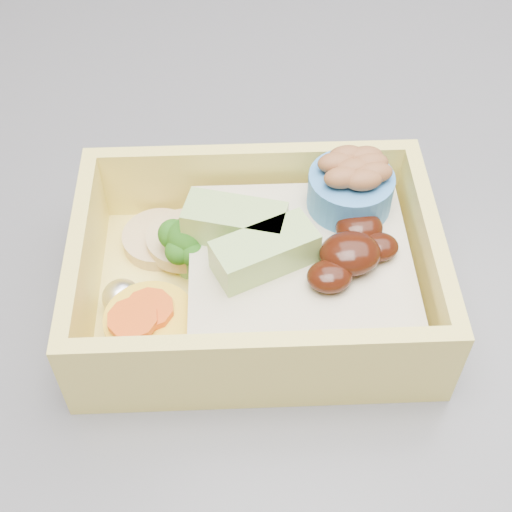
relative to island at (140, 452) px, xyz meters
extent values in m
cube|color=brown|center=(0.00, 0.00, -0.02)|extent=(1.20, 0.80, 0.88)
cube|color=#3E3E44|center=(0.00, 0.00, 0.44)|extent=(1.24, 0.84, 0.04)
cube|color=#F5DE65|center=(0.12, -0.14, 0.46)|extent=(0.20, 0.15, 0.01)
cube|color=#F5DE65|center=(0.12, -0.07, 0.49)|extent=(0.19, 0.03, 0.05)
cube|color=#F5DE65|center=(0.11, -0.20, 0.49)|extent=(0.19, 0.03, 0.05)
cube|color=#F5DE65|center=(0.21, -0.15, 0.49)|extent=(0.02, 0.12, 0.05)
cube|color=#F5DE65|center=(0.03, -0.13, 0.49)|extent=(0.02, 0.12, 0.05)
cube|color=tan|center=(0.14, -0.14, 0.48)|extent=(0.13, 0.12, 0.03)
ellipsoid|color=black|center=(0.16, -0.15, 0.51)|extent=(0.03, 0.03, 0.02)
ellipsoid|color=black|center=(0.17, -0.13, 0.50)|extent=(0.03, 0.02, 0.01)
ellipsoid|color=black|center=(0.15, -0.16, 0.50)|extent=(0.02, 0.02, 0.01)
ellipsoid|color=black|center=(0.18, -0.15, 0.50)|extent=(0.02, 0.02, 0.01)
cube|color=#9CC466|center=(0.12, -0.15, 0.51)|extent=(0.06, 0.04, 0.02)
cube|color=#9CC466|center=(0.11, -0.12, 0.51)|extent=(0.06, 0.04, 0.02)
cylinder|color=#699F55|center=(0.08, -0.12, 0.48)|extent=(0.01, 0.01, 0.02)
sphere|color=#256316|center=(0.08, -0.12, 0.49)|extent=(0.02, 0.02, 0.02)
sphere|color=#256316|center=(0.09, -0.12, 0.49)|extent=(0.02, 0.02, 0.02)
sphere|color=#256316|center=(0.07, -0.11, 0.49)|extent=(0.02, 0.02, 0.02)
sphere|color=#256316|center=(0.08, -0.13, 0.49)|extent=(0.01, 0.01, 0.01)
sphere|color=#256316|center=(0.08, -0.13, 0.49)|extent=(0.01, 0.01, 0.01)
sphere|color=#256316|center=(0.08, -0.11, 0.49)|extent=(0.01, 0.01, 0.01)
cylinder|color=yellow|center=(0.06, -0.17, 0.48)|extent=(0.05, 0.05, 0.02)
cylinder|color=#DC4C12|center=(0.06, -0.16, 0.49)|extent=(0.03, 0.03, 0.00)
cylinder|color=#DC4C12|center=(0.05, -0.17, 0.49)|extent=(0.03, 0.03, 0.00)
cylinder|color=tan|center=(0.07, -0.10, 0.47)|extent=(0.04, 0.04, 0.01)
cylinder|color=tan|center=(0.08, -0.11, 0.48)|extent=(0.04, 0.04, 0.01)
ellipsoid|color=white|center=(0.10, -0.09, 0.48)|extent=(0.02, 0.02, 0.02)
ellipsoid|color=white|center=(0.04, -0.14, 0.48)|extent=(0.02, 0.02, 0.02)
cylinder|color=#3A7CC6|center=(0.17, -0.11, 0.51)|extent=(0.05, 0.05, 0.02)
ellipsoid|color=brown|center=(0.17, -0.11, 0.52)|extent=(0.02, 0.01, 0.01)
ellipsoid|color=brown|center=(0.18, -0.11, 0.52)|extent=(0.02, 0.01, 0.01)
ellipsoid|color=brown|center=(0.16, -0.10, 0.52)|extent=(0.02, 0.01, 0.01)
ellipsoid|color=brown|center=(0.18, -0.12, 0.52)|extent=(0.02, 0.01, 0.01)
ellipsoid|color=brown|center=(0.17, -0.11, 0.52)|extent=(0.02, 0.01, 0.01)
ellipsoid|color=brown|center=(0.18, -0.11, 0.52)|extent=(0.02, 0.01, 0.01)
ellipsoid|color=brown|center=(0.17, -0.10, 0.52)|extent=(0.02, 0.01, 0.01)
ellipsoid|color=brown|center=(0.18, -0.10, 0.52)|extent=(0.02, 0.01, 0.01)
camera|label=1|loc=(0.08, -0.38, 0.78)|focal=50.00mm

